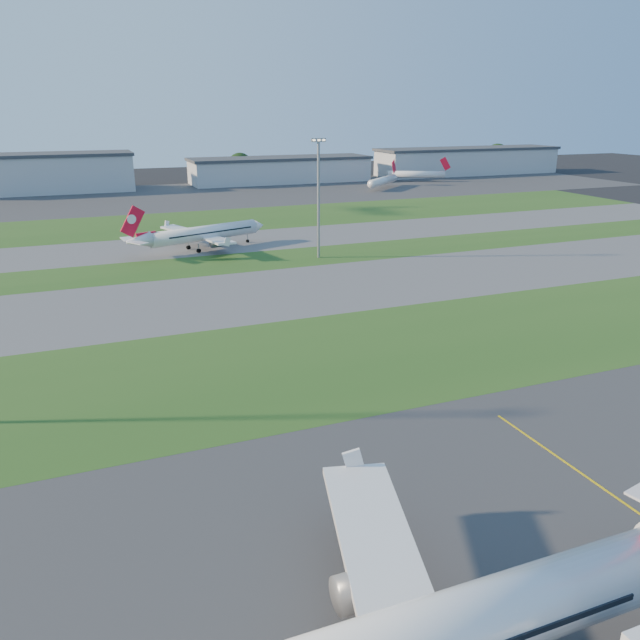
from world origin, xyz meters
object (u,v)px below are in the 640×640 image
airliner_taxiing (204,234)px  mini_jet_near (383,181)px  airliner_parked (438,638)px  light_mast_centre (319,191)px  mini_jet_far (417,174)px

airliner_taxiing → mini_jet_near: airliner_taxiing is taller
airliner_parked → airliner_taxiing: (12.79, 123.07, -0.74)m
airliner_parked → airliner_taxiing: bearing=84.0°
airliner_parked → airliner_taxiing: 123.74m
mini_jet_near → light_mast_centre: size_ratio=0.87×
airliner_taxiing → mini_jet_far: (120.52, 108.31, -0.48)m
airliner_parked → mini_jet_near: (106.78, 213.34, -1.21)m
mini_jet_near → light_mast_centre: light_mast_centre is taller
airliner_parked → mini_jet_far: size_ratio=1.51×
airliner_parked → mini_jet_far: airliner_parked is taller
mini_jet_far → light_mast_centre: 160.68m
mini_jet_near → mini_jet_far: same height
airliner_parked → light_mast_centre: bearing=71.6°
airliner_taxiing → mini_jet_near: size_ratio=1.47×
airliner_taxiing → light_mast_centre: bearing=122.1°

